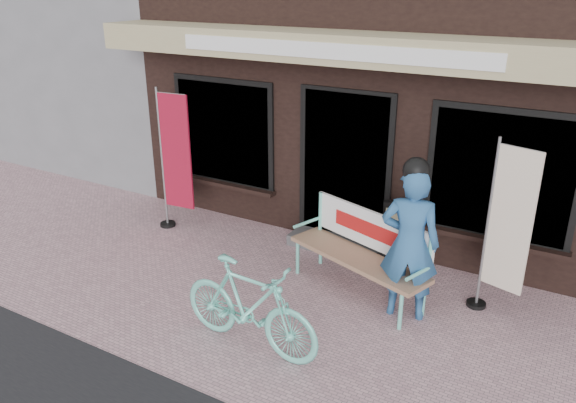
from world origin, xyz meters
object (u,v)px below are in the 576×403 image
Objects in this scene: bench at (363,247)px; nobori_red at (174,159)px; menu_stand at (399,233)px; person at (410,241)px; nobori_cream at (505,229)px; bicycle at (249,306)px.

nobori_red reaches higher than bench.
bench is 2.14× the size of menu_stand.
nobori_red is at bearing 171.19° from menu_stand.
person is at bearing -2.33° from bench.
menu_stand is (0.15, 0.84, -0.13)m from bench.
nobori_cream is (1.49, 0.27, 0.45)m from bench.
person is (0.62, -0.24, 0.32)m from bench.
nobori_cream reaches higher than person.
nobori_red reaches higher than menu_stand.
nobori_cream is (4.58, -0.03, -0.05)m from nobori_red.
bench is 1.03× the size of person.
menu_stand is at bearing -12.77° from bicycle.
nobori_red is 4.58m from nobori_cream.
person is 0.91× the size of nobori_cream.
nobori_cream is at bearing -44.08° from bicycle.
bicycle is 2.54m from menu_stand.
person is 0.87× the size of nobori_red.
nobori_red is 1.05× the size of nobori_cream.
person is at bearing -84.60° from menu_stand.
person is 1.02m from nobori_cream.
bicycle is 0.76× the size of nobori_red.
nobori_red is at bearing 158.99° from person.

